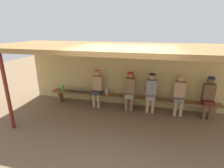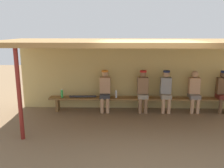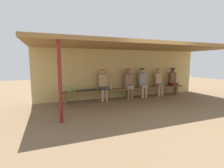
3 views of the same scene
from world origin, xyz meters
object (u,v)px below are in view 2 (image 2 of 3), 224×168
at_px(player_near_post, 194,90).
at_px(baseball_bat, 83,96).
at_px(water_bottle_green, 62,94).
at_px(water_bottle_clear, 116,94).
at_px(bench, 142,100).
at_px(player_in_red, 105,89).
at_px(player_shirtless_tan, 143,89).
at_px(player_in_blue, 166,89).
at_px(support_post, 19,95).
at_px(player_leftmost, 223,90).

relative_size(player_near_post, baseball_bat, 1.54).
bearing_deg(player_near_post, water_bottle_green, -179.43).
bearing_deg(water_bottle_green, water_bottle_clear, 0.69).
relative_size(water_bottle_clear, baseball_bat, 0.29).
relative_size(bench, water_bottle_clear, 24.25).
relative_size(bench, player_in_red, 4.46).
distance_m(player_shirtless_tan, player_in_blue, 0.73).
height_order(player_near_post, player_in_red, player_in_red).
distance_m(player_in_blue, player_near_post, 0.91).
height_order(player_in_red, water_bottle_green, player_in_red).
height_order(player_in_blue, player_near_post, player_in_blue).
height_order(support_post, water_bottle_clear, support_post).
bearing_deg(player_in_blue, support_post, -151.23).
height_order(support_post, bench, support_post).
height_order(player_in_blue, player_in_red, same).
xyz_separation_m(player_leftmost, water_bottle_clear, (-3.38, -0.02, -0.17)).
relative_size(player_shirtless_tan, player_near_post, 1.01).
relative_size(water_bottle_clear, water_bottle_green, 0.89).
relative_size(support_post, water_bottle_green, 7.91).
bearing_deg(player_leftmost, baseball_bat, -179.95).
xyz_separation_m(support_post, player_in_red, (1.89, 2.10, -0.35)).
relative_size(player_in_red, baseball_bat, 1.56).
bearing_deg(water_bottle_clear, player_in_blue, 0.77).
xyz_separation_m(player_in_blue, player_near_post, (0.91, -0.00, -0.02)).
height_order(player_in_blue, water_bottle_green, player_in_blue).
height_order(player_leftmost, baseball_bat, player_leftmost).
relative_size(player_in_blue, player_leftmost, 1.00).
bearing_deg(player_near_post, water_bottle_clear, -179.52).
height_order(bench, player_near_post, player_near_post).
distance_m(player_shirtless_tan, player_near_post, 1.64).
xyz_separation_m(player_shirtless_tan, water_bottle_clear, (-0.85, -0.02, -0.17)).
height_order(player_near_post, water_bottle_green, player_near_post).
distance_m(player_leftmost, water_bottle_green, 5.13).
xyz_separation_m(player_in_blue, water_bottle_green, (-3.33, -0.04, -0.15)).
bearing_deg(water_bottle_clear, baseball_bat, 179.06).
bearing_deg(baseball_bat, player_in_blue, -3.28).
height_order(player_in_blue, water_bottle_clear, player_in_blue).
relative_size(water_bottle_green, baseball_bat, 0.32).
height_order(bench, baseball_bat, baseball_bat).
xyz_separation_m(player_in_red, player_leftmost, (3.73, 0.00, 0.00)).
bearing_deg(player_leftmost, water_bottle_clear, -179.64).
bearing_deg(baseball_bat, player_in_red, -3.07).
height_order(bench, water_bottle_clear, water_bottle_clear).
xyz_separation_m(player_near_post, player_in_red, (-2.85, 0.00, 0.02)).
xyz_separation_m(support_post, player_near_post, (4.74, 2.10, -0.37)).
relative_size(player_in_red, water_bottle_clear, 5.44).
distance_m(bench, water_bottle_green, 2.59).
height_order(player_shirtless_tan, player_near_post, player_shirtless_tan).
bearing_deg(player_in_red, water_bottle_green, -178.25).
distance_m(support_post, player_in_red, 2.85).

